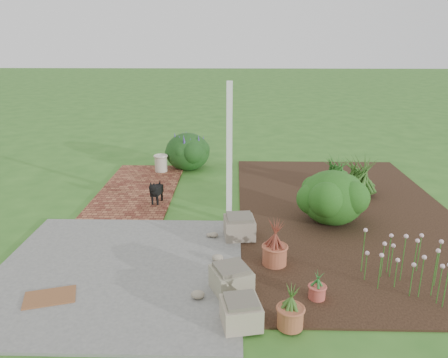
{
  "coord_description": "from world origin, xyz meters",
  "views": [
    {
      "loc": [
        0.39,
        -7.22,
        3.2
      ],
      "look_at": [
        0.2,
        0.4,
        0.7
      ],
      "focal_mm": 35.0,
      "sensor_mm": 36.0,
      "label": 1
    }
  ],
  "objects_px": {
    "cream_ceramic_urn": "(161,163)",
    "stone_trough_near": "(241,313)",
    "black_dog": "(156,190)",
    "evergreen_shrub": "(332,196)"
  },
  "relations": [
    {
      "from": "black_dog",
      "to": "cream_ceramic_urn",
      "type": "xyz_separation_m",
      "value": [
        -0.26,
        2.16,
        -0.07
      ]
    },
    {
      "from": "stone_trough_near",
      "to": "black_dog",
      "type": "height_order",
      "value": "black_dog"
    },
    {
      "from": "stone_trough_near",
      "to": "cream_ceramic_urn",
      "type": "distance_m",
      "value": 6.25
    },
    {
      "from": "cream_ceramic_urn",
      "to": "stone_trough_near",
      "type": "bearing_deg",
      "value": -72.39
    },
    {
      "from": "black_dog",
      "to": "evergreen_shrub",
      "type": "relative_size",
      "value": 0.46
    },
    {
      "from": "stone_trough_near",
      "to": "cream_ceramic_urn",
      "type": "bearing_deg",
      "value": 107.61
    },
    {
      "from": "stone_trough_near",
      "to": "evergreen_shrub",
      "type": "distance_m",
      "value": 3.45
    },
    {
      "from": "cream_ceramic_urn",
      "to": "black_dog",
      "type": "bearing_deg",
      "value": -83.22
    },
    {
      "from": "cream_ceramic_urn",
      "to": "evergreen_shrub",
      "type": "xyz_separation_m",
      "value": [
        3.54,
        -2.95,
        0.27
      ]
    },
    {
      "from": "stone_trough_near",
      "to": "evergreen_shrub",
      "type": "relative_size",
      "value": 0.38
    }
  ]
}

